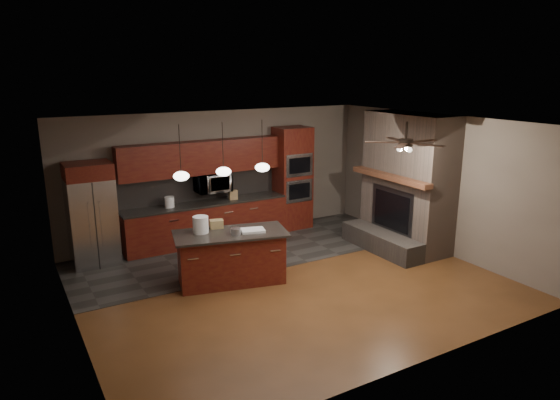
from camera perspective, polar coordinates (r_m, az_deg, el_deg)
ground at (r=8.95m, az=1.08°, el=-9.33°), size 7.00×7.00×0.00m
ceiling at (r=8.22m, az=1.17°, el=8.80°), size 7.00×6.00×0.02m
back_wall at (r=11.09m, az=-6.93°, el=2.89°), size 7.00×0.02×2.80m
right_wall at (r=10.67m, az=17.44°, el=1.86°), size 0.02×6.00×2.80m
left_wall at (r=7.38m, az=-22.88°, el=-4.19°), size 0.02×6.00×2.80m
slate_tile_patch at (r=10.42m, az=-4.06°, el=-5.80°), size 7.00×2.40×0.01m
fireplace_column at (r=10.64m, az=14.13°, el=1.48°), size 1.30×2.10×2.80m
back_cabinetry at (r=10.80m, az=-8.62°, el=-0.25°), size 3.59×0.64×2.20m
oven_tower at (r=11.63m, az=1.43°, el=2.49°), size 0.80×0.63×2.38m
microwave at (r=10.78m, az=-7.73°, el=1.98°), size 0.73×0.41×0.50m
refrigerator at (r=10.08m, az=-20.72°, el=-1.55°), size 0.84×0.75×1.98m
kitchen_island at (r=8.82m, az=-5.60°, el=-6.51°), size 2.10×1.32×0.92m
white_bucket at (r=8.68m, az=-9.06°, el=-2.79°), size 0.33×0.33×0.29m
paint_can at (r=8.52m, az=-5.07°, el=-3.61°), size 0.22×0.22×0.11m
paint_tray at (r=8.68m, az=-3.14°, el=-3.48°), size 0.46×0.38×0.04m
cardboard_box at (r=8.92m, az=-7.27°, el=-2.73°), size 0.27×0.22×0.15m
counter_bucket at (r=10.48m, az=-12.52°, el=-0.23°), size 0.25×0.25×0.22m
counter_box at (r=10.92m, az=-5.41°, el=0.60°), size 0.20×0.16×0.20m
pendant_left at (r=8.29m, az=-11.22°, el=2.72°), size 0.26×0.26×0.92m
pendant_center at (r=8.56m, az=-6.47°, el=3.27°), size 0.26×0.26×0.92m
pendant_right at (r=8.88m, az=-2.03°, el=3.77°), size 0.26×0.26×0.92m
ceiling_fan at (r=8.73m, az=14.17°, el=6.44°), size 1.27×1.33×0.41m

